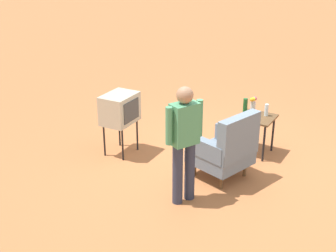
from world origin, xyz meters
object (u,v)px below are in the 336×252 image
Objects in this scene: tv_on_stand at (120,109)px; bottle_wine_green at (245,108)px; side_table at (256,122)px; bottle_short_clear at (266,110)px; flower_vase at (253,104)px; person_standing at (184,138)px; armchair at (226,148)px.

tv_on_stand is 2.02m from bottle_wine_green.
side_table is 0.25m from bottle_short_clear.
bottle_wine_green is 0.28m from flower_vase.
flower_vase reaches higher than side_table.
side_table is 0.32m from flower_vase.
bottle_wine_green is (0.24, -0.28, 0.06)m from bottle_short_clear.
bottle_wine_green is at bearing 174.92° from person_standing.
side_table is 2.24m from tv_on_stand.
bottle_wine_green is at bearing -49.21° from bottle_short_clear.
flower_vase is at bearing -138.23° from side_table.
person_standing is at bearing 64.07° from tv_on_stand.
flower_vase is at bearing 174.77° from person_standing.
armchair is at bearing 164.38° from person_standing.
bottle_short_clear is (-2.01, 0.44, -0.19)m from person_standing.
person_standing is (1.90, -0.32, 0.38)m from side_table.
person_standing reaches higher than side_table.
armchair reaches higher than flower_vase.
flower_vase is at bearing 125.33° from tv_on_stand.
bottle_wine_green is (-0.99, 1.76, 0.03)m from tv_on_stand.
side_table is at bearing 41.77° from flower_vase.
person_standing is at bearing -12.25° from bottle_short_clear.
tv_on_stand is at bearing -115.93° from person_standing.
armchair is 0.99m from person_standing.
person_standing reaches higher than flower_vase.
bottle_wine_green is (-0.91, -0.08, 0.31)m from armchair.
armchair reaches higher than tv_on_stand.
bottle_wine_green is at bearing -6.14° from flower_vase.
flower_vase is (-0.28, 0.03, -0.01)m from bottle_wine_green.
bottle_wine_green is (-1.77, 0.16, -0.13)m from person_standing.
tv_on_stand is 3.22× the size of bottle_wine_green.
bottle_short_clear is (-0.11, 0.11, 0.20)m from side_table.
armchair is 5.30× the size of bottle_short_clear.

